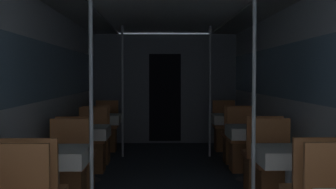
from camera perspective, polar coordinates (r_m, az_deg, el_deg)
The scene contains 23 objects.
wall_left at distance 5.47m, azimuth -15.26°, elevation -0.10°, with size 0.05×10.28×2.20m.
wall_right at distance 5.54m, azimuth 15.53°, elevation -0.07°, with size 0.05×10.28×2.20m.
bulkhead_far at distance 9.46m, azimuth -0.37°, elevation 0.67°, with size 2.87×0.09×2.20m.
dining_table_left_1 at distance 4.39m, azimuth -13.79°, elevation -7.96°, with size 0.61×0.61×0.71m.
chair_left_far_1 at distance 5.03m, azimuth -12.22°, elevation -10.09°, with size 0.42×0.42×0.91m.
support_pole_left_1 at distance 4.26m, azimuth -9.35°, elevation -1.34°, with size 0.04×0.04×2.20m.
dining_table_left_2 at distance 6.15m, azimuth -10.07°, elevation -4.97°, with size 0.61×0.61×0.71m.
chair_left_near_2 at distance 5.61m, azimuth -11.03°, elevation -8.78°, with size 0.42×0.42×0.91m.
chair_left_far_2 at distance 6.79m, azimuth -9.25°, elevation -6.82°, with size 0.42×0.42×0.91m.
dining_table_left_3 at distance 7.94m, azimuth -8.04°, elevation -3.31°, with size 0.61×0.61×0.71m.
chair_left_near_3 at distance 7.38m, azimuth -8.59°, elevation -6.08°, with size 0.42×0.42×0.91m.
chair_left_far_3 at distance 8.58m, azimuth -7.54°, elevation -4.89°, with size 0.42×0.42×0.91m.
support_pole_left_3 at distance 7.87m, azimuth -5.58°, elevation 0.36°, with size 0.04×0.04×2.20m.
dining_table_right_1 at distance 4.45m, azimuth 14.76°, elevation -7.82°, with size 0.61×0.61×0.71m.
chair_right_far_1 at distance 5.08m, azimuth 12.81°, elevation -9.96°, with size 0.42×0.42×0.91m.
support_pole_right_1 at distance 4.31m, azimuth 10.43°, elevation -1.31°, with size 0.04×0.04×2.20m.
dining_table_right_2 at distance 6.20m, azimuth 10.13°, elevation -4.91°, with size 0.61×0.61×0.71m.
chair_right_near_2 at distance 5.66m, azimuth 11.33°, elevation -8.69°, with size 0.42×0.42×0.91m.
chair_right_far_2 at distance 6.83m, azimuth 9.11°, elevation -6.76°, with size 0.42×0.42×0.91m.
dining_table_right_3 at distance 7.98m, azimuth 7.57°, elevation -3.28°, with size 0.61×0.61×0.71m.
chair_right_near_3 at distance 7.42m, azimuth 8.28°, elevation -6.03°, with size 0.42×0.42×0.91m.
chair_right_far_3 at distance 8.61m, azimuth 6.95°, elevation -4.86°, with size 0.42×0.42×0.91m.
support_pole_right_3 at distance 7.90m, azimuth 5.13°, elevation 0.37°, with size 0.04×0.04×2.20m.
Camera 1 is at (-0.13, -1.56, 1.37)m, focal length 50.00 mm.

